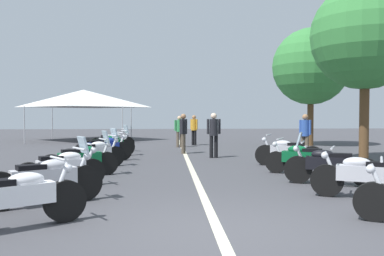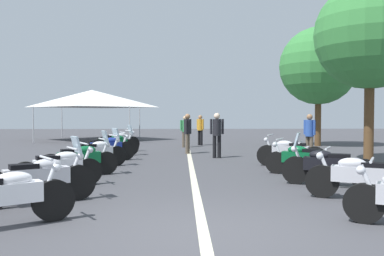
% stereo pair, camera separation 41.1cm
% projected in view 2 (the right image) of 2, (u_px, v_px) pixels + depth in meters
% --- Properties ---
extents(ground_plane, '(80.00, 80.00, 0.00)m').
position_uv_depth(ground_plane, '(203.00, 233.00, 5.56)').
color(ground_plane, '#424247').
extents(lane_centre_stripe, '(26.86, 0.16, 0.01)m').
position_uv_depth(lane_centre_stripe, '(191.00, 167.00, 12.47)').
color(lane_centre_stripe, beige).
rests_on(lane_centre_stripe, ground_plane).
extents(motorcycle_left_row_0, '(1.32, 1.85, 1.00)m').
position_uv_depth(motorcycle_left_row_0, '(2.00, 197.00, 5.76)').
color(motorcycle_left_row_0, black).
rests_on(motorcycle_left_row_0, ground_plane).
extents(motorcycle_left_row_1, '(1.27, 1.92, 1.23)m').
position_uv_depth(motorcycle_left_row_1, '(39.00, 178.00, 7.31)').
color(motorcycle_left_row_1, black).
rests_on(motorcycle_left_row_1, ground_plane).
extents(motorcycle_left_row_2, '(1.11, 1.80, 0.99)m').
position_uv_depth(motorcycle_left_row_2, '(59.00, 168.00, 9.01)').
color(motorcycle_left_row_2, black).
rests_on(motorcycle_left_row_2, ground_plane).
extents(motorcycle_left_row_3, '(1.09, 1.92, 1.20)m').
position_uv_depth(motorcycle_left_row_3, '(80.00, 159.00, 10.65)').
color(motorcycle_left_row_3, black).
rests_on(motorcycle_left_row_3, ground_plane).
extents(motorcycle_left_row_4, '(1.32, 1.82, 1.21)m').
position_uv_depth(motorcycle_left_row_4, '(95.00, 152.00, 12.42)').
color(motorcycle_left_row_4, black).
rests_on(motorcycle_left_row_4, ground_plane).
extents(motorcycle_left_row_5, '(1.10, 1.93, 1.02)m').
position_uv_depth(motorcycle_left_row_5, '(107.00, 148.00, 14.09)').
color(motorcycle_left_row_5, black).
rests_on(motorcycle_left_row_5, ground_plane).
extents(motorcycle_left_row_6, '(1.13, 1.96, 1.22)m').
position_uv_depth(motorcycle_left_row_6, '(114.00, 144.00, 15.76)').
color(motorcycle_left_row_6, black).
rests_on(motorcycle_left_row_6, ground_plane).
extents(motorcycle_left_row_7, '(1.19, 1.86, 1.01)m').
position_uv_depth(motorcycle_left_row_7, '(118.00, 141.00, 17.49)').
color(motorcycle_left_row_7, black).
rests_on(motorcycle_left_row_7, ground_plane).
extents(motorcycle_right_row_1, '(1.12, 1.93, 1.00)m').
position_uv_depth(motorcycle_right_row_1, '(361.00, 177.00, 7.61)').
color(motorcycle_right_row_1, black).
rests_on(motorcycle_right_row_1, ground_plane).
extents(motorcycle_right_row_2, '(1.04, 2.01, 1.22)m').
position_uv_depth(motorcycle_right_row_2, '(328.00, 165.00, 9.20)').
color(motorcycle_right_row_2, black).
rests_on(motorcycle_right_row_2, ground_plane).
extents(motorcycle_right_row_3, '(1.23, 1.90, 0.99)m').
position_uv_depth(motorcycle_right_row_3, '(303.00, 159.00, 10.79)').
color(motorcycle_right_row_3, black).
rests_on(motorcycle_right_row_3, ground_plane).
extents(motorcycle_right_row_4, '(1.11, 1.97, 1.01)m').
position_uv_depth(motorcycle_right_row_4, '(290.00, 152.00, 12.55)').
color(motorcycle_right_row_4, black).
rests_on(motorcycle_right_row_4, ground_plane).
extents(bystander_0, '(0.51, 0.32, 1.67)m').
position_uv_depth(bystander_0, '(188.00, 130.00, 16.81)').
color(bystander_0, brown).
rests_on(bystander_0, ground_plane).
extents(bystander_1, '(0.32, 0.51, 1.57)m').
position_uv_depth(bystander_1, '(185.00, 129.00, 20.03)').
color(bystander_1, brown).
rests_on(bystander_1, ground_plane).
extents(bystander_2, '(0.44, 0.36, 1.61)m').
position_uv_depth(bystander_2, '(200.00, 128.00, 21.30)').
color(bystander_2, black).
rests_on(bystander_2, ground_plane).
extents(bystander_3, '(0.46, 0.33, 1.66)m').
position_uv_depth(bystander_3, '(310.00, 132.00, 15.05)').
color(bystander_3, brown).
rests_on(bystander_3, ground_plane).
extents(bystander_4, '(0.32, 0.53, 1.70)m').
position_uv_depth(bystander_4, '(217.00, 132.00, 15.11)').
color(bystander_4, black).
rests_on(bystander_4, ground_plane).
extents(roadside_tree_0, '(4.00, 4.00, 6.15)m').
position_uv_depth(roadside_tree_0, '(318.00, 66.00, 20.75)').
color(roadside_tree_0, brown).
rests_on(roadside_tree_0, ground_plane).
extents(roadside_tree_1, '(3.67, 3.67, 6.17)m').
position_uv_depth(roadside_tree_1, '(370.00, 35.00, 13.43)').
color(roadside_tree_1, brown).
rests_on(roadside_tree_1, ground_plane).
extents(event_tent, '(6.07, 6.07, 3.20)m').
position_uv_depth(event_tent, '(92.00, 99.00, 25.54)').
color(event_tent, white).
rests_on(event_tent, ground_plane).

